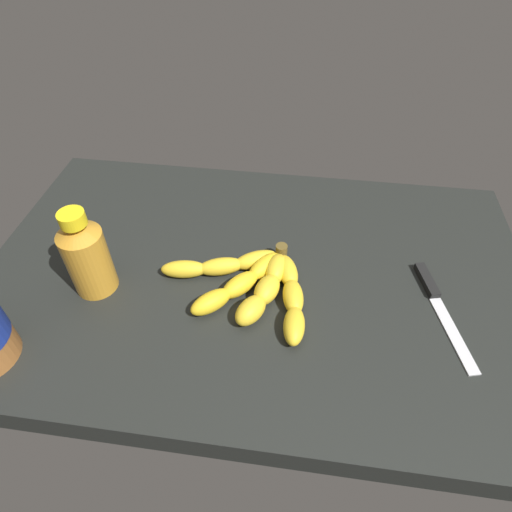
# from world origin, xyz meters

# --- Properties ---
(ground_plane) EXTENTS (0.91, 0.58, 0.05)m
(ground_plane) POSITION_xyz_m (0.00, 0.00, -0.02)
(ground_plane) COLOR black
(banana_bunch) EXTENTS (0.24, 0.19, 0.04)m
(banana_bunch) POSITION_xyz_m (0.01, -0.04, 0.02)
(banana_bunch) COLOR yellow
(banana_bunch) RESTS_ON ground_plane
(honey_bottle) EXTENTS (0.07, 0.07, 0.15)m
(honey_bottle) POSITION_xyz_m (-0.25, -0.06, 0.07)
(honey_bottle) COLOR #C78826
(honey_bottle) RESTS_ON ground_plane
(butter_knife) EXTENTS (0.07, 0.20, 0.01)m
(butter_knife) POSITION_xyz_m (0.29, -0.03, 0.00)
(butter_knife) COLOR silver
(butter_knife) RESTS_ON ground_plane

